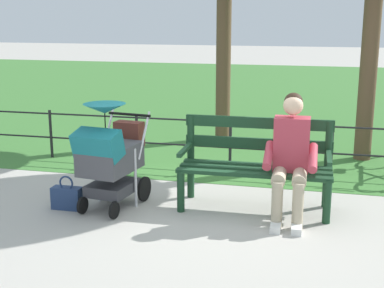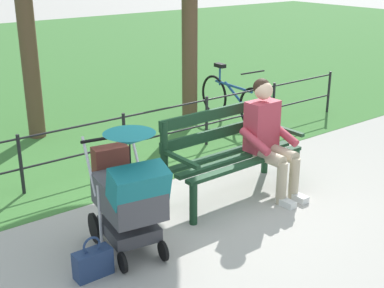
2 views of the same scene
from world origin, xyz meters
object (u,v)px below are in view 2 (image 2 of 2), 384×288
at_px(park_bench, 229,149).
at_px(handbag, 93,263).
at_px(person_on_bench, 269,135).
at_px(bicycle, 233,100).
at_px(stroller, 129,191).

height_order(park_bench, handbag, park_bench).
xyz_separation_m(person_on_bench, bicycle, (-1.43, -2.19, -0.31)).
distance_m(park_bench, bicycle, 2.68).
xyz_separation_m(park_bench, stroller, (1.50, 0.39, 0.07)).
height_order(stroller, handbag, stroller).
relative_size(park_bench, handbag, 4.35).
bearing_deg(stroller, person_on_bench, -174.95).
xyz_separation_m(park_bench, bicycle, (-1.81, -1.97, -0.16)).
distance_m(stroller, bicycle, 4.07).
bearing_deg(handbag, stroller, -162.19).
distance_m(park_bench, person_on_bench, 0.46).
relative_size(park_bench, person_on_bench, 1.26).
height_order(park_bench, bicycle, park_bench).
distance_m(person_on_bench, bicycle, 2.64).
distance_m(handbag, bicycle, 4.52).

